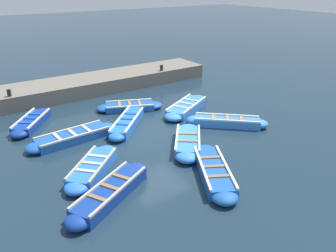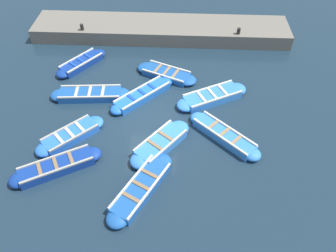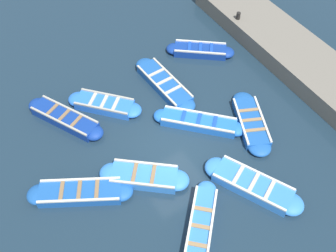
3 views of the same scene
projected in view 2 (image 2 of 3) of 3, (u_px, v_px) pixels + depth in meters
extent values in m
plane|color=#1C303F|center=(151.00, 119.00, 15.18)|extent=(120.00, 120.00, 0.00)
cube|color=navy|center=(82.00, 63.00, 17.99)|extent=(2.45, 2.14, 0.35)
ellipsoid|color=navy|center=(98.00, 54.00, 18.64)|extent=(1.09, 1.09, 0.35)
ellipsoid|color=navy|center=(64.00, 73.00, 17.34)|extent=(1.09, 1.09, 0.35)
cube|color=silver|center=(76.00, 57.00, 18.01)|extent=(1.95, 1.51, 0.07)
cube|color=silver|center=(85.00, 63.00, 17.67)|extent=(1.95, 1.51, 0.07)
cube|color=#1947B7|center=(88.00, 56.00, 18.12)|extent=(0.56, 0.67, 0.04)
cube|color=#1947B7|center=(81.00, 60.00, 17.85)|extent=(0.56, 0.67, 0.04)
cube|color=#1947B7|center=(73.00, 64.00, 17.57)|extent=(0.56, 0.67, 0.04)
cube|color=#1E59AD|center=(90.00, 95.00, 16.15)|extent=(1.17, 3.08, 0.35)
ellipsoid|color=#1E59AD|center=(121.00, 94.00, 16.17)|extent=(0.93, 0.96, 0.35)
ellipsoid|color=#1E59AD|center=(60.00, 95.00, 16.12)|extent=(0.93, 0.96, 0.35)
cube|color=beige|center=(91.00, 86.00, 16.30)|extent=(0.30, 2.95, 0.07)
cube|color=beige|center=(88.00, 97.00, 15.69)|extent=(0.30, 2.95, 0.07)
cube|color=beige|center=(103.00, 91.00, 16.02)|extent=(0.84, 0.20, 0.04)
cube|color=beige|center=(90.00, 92.00, 16.01)|extent=(0.84, 0.20, 0.04)
cube|color=beige|center=(76.00, 92.00, 15.99)|extent=(0.84, 0.20, 0.04)
cube|color=#3884E0|center=(212.00, 97.00, 16.00)|extent=(2.19, 2.96, 0.38)
ellipsoid|color=#3884E0|center=(236.00, 89.00, 16.42)|extent=(1.25, 1.27, 0.38)
ellipsoid|color=#3884E0|center=(186.00, 105.00, 15.59)|extent=(1.25, 1.27, 0.38)
cube|color=silver|center=(208.00, 88.00, 16.13)|extent=(1.35, 2.48, 0.07)
cube|color=silver|center=(217.00, 99.00, 15.55)|extent=(1.35, 2.48, 0.07)
cube|color=beige|center=(223.00, 90.00, 16.03)|extent=(0.84, 0.53, 0.04)
cube|color=beige|center=(213.00, 94.00, 15.85)|extent=(0.84, 0.53, 0.04)
cube|color=beige|center=(202.00, 97.00, 15.68)|extent=(0.84, 0.53, 0.04)
cube|color=blue|center=(71.00, 136.00, 14.23)|extent=(2.30, 2.34, 0.35)
ellipsoid|color=blue|center=(94.00, 123.00, 14.78)|extent=(1.18, 1.18, 0.35)
ellipsoid|color=blue|center=(45.00, 149.00, 13.69)|extent=(1.18, 1.18, 0.35)
cube|color=#B2AD9E|center=(65.00, 127.00, 14.29)|extent=(1.68, 1.74, 0.07)
cube|color=#B2AD9E|center=(74.00, 138.00, 13.87)|extent=(1.68, 1.74, 0.07)
cube|color=beige|center=(80.00, 127.00, 14.32)|extent=(0.66, 0.64, 0.04)
cube|color=beige|center=(70.00, 133.00, 14.09)|extent=(0.66, 0.64, 0.04)
cube|color=beige|center=(59.00, 138.00, 13.86)|extent=(0.66, 0.64, 0.04)
cube|color=#1E59AD|center=(166.00, 74.00, 17.36)|extent=(1.88, 2.64, 0.31)
ellipsoid|color=#1E59AD|center=(187.00, 80.00, 16.98)|extent=(1.20, 1.22, 0.31)
ellipsoid|color=#1E59AD|center=(146.00, 68.00, 17.74)|extent=(1.20, 1.22, 0.31)
cube|color=silver|center=(170.00, 66.00, 17.51)|extent=(1.03, 2.24, 0.07)
cube|color=silver|center=(162.00, 76.00, 16.94)|extent=(1.03, 2.24, 0.07)
cube|color=#9E7A51|center=(175.00, 74.00, 17.08)|extent=(0.85, 0.47, 0.04)
cube|color=#9E7A51|center=(166.00, 71.00, 17.24)|extent=(0.85, 0.47, 0.04)
cube|color=#9E7A51|center=(158.00, 68.00, 17.40)|extent=(0.85, 0.47, 0.04)
cube|color=navy|center=(57.00, 167.00, 13.03)|extent=(2.11, 2.94, 0.39)
ellipsoid|color=navy|center=(92.00, 154.00, 13.48)|extent=(1.03, 1.04, 0.39)
ellipsoid|color=navy|center=(19.00, 180.00, 12.59)|extent=(1.03, 1.04, 0.39)
cube|color=#B2AD9E|center=(53.00, 157.00, 13.10)|extent=(1.44, 2.54, 0.07)
cube|color=#B2AD9E|center=(57.00, 170.00, 12.64)|extent=(1.44, 2.54, 0.07)
cube|color=olive|center=(71.00, 158.00, 13.07)|extent=(0.70, 0.47, 0.04)
cube|color=olive|center=(55.00, 163.00, 12.88)|extent=(0.70, 0.47, 0.04)
cube|color=olive|center=(39.00, 169.00, 12.69)|extent=(0.70, 0.47, 0.04)
cube|color=#3884E0|center=(224.00, 135.00, 14.24)|extent=(2.59, 2.72, 0.36)
ellipsoid|color=#3884E0|center=(252.00, 154.00, 13.50)|extent=(1.02, 1.02, 0.36)
ellipsoid|color=#3884E0|center=(198.00, 118.00, 14.97)|extent=(1.02, 1.02, 0.36)
cube|color=silver|center=(230.00, 128.00, 14.25)|extent=(2.04, 2.20, 0.07)
cube|color=silver|center=(219.00, 136.00, 13.91)|extent=(2.04, 2.20, 0.07)
cube|color=#9E7A51|center=(236.00, 140.00, 13.78)|extent=(0.60, 0.57, 0.04)
cube|color=#9E7A51|center=(225.00, 132.00, 14.09)|extent=(0.60, 0.57, 0.04)
cube|color=#9E7A51|center=(213.00, 125.00, 14.40)|extent=(0.60, 0.57, 0.04)
cube|color=#3884E0|center=(161.00, 144.00, 13.89)|extent=(2.48, 2.24, 0.38)
ellipsoid|color=#3884E0|center=(179.00, 128.00, 14.52)|extent=(1.28, 1.27, 0.38)
ellipsoid|color=#3884E0|center=(141.00, 160.00, 13.27)|extent=(1.28, 1.27, 0.38)
cube|color=beige|center=(153.00, 135.00, 13.93)|extent=(1.89, 1.51, 0.07)
cube|color=beige|center=(169.00, 145.00, 13.53)|extent=(1.89, 1.51, 0.07)
cube|color=olive|center=(166.00, 136.00, 13.92)|extent=(0.64, 0.76, 0.04)
cube|color=olive|center=(155.00, 145.00, 13.56)|extent=(0.64, 0.76, 0.04)
cube|color=#1E59AD|center=(141.00, 188.00, 12.36)|extent=(2.97, 2.17, 0.35)
ellipsoid|color=#1E59AD|center=(161.00, 162.00, 13.22)|extent=(1.16, 1.15, 0.35)
ellipsoid|color=#1E59AD|center=(118.00, 218.00, 11.50)|extent=(1.16, 1.15, 0.35)
cube|color=silver|center=(132.00, 180.00, 12.36)|extent=(2.52, 1.42, 0.07)
cube|color=silver|center=(150.00, 190.00, 12.06)|extent=(2.52, 1.42, 0.07)
cube|color=olive|center=(150.00, 174.00, 12.58)|extent=(0.50, 0.77, 0.04)
cube|color=olive|center=(141.00, 185.00, 12.22)|extent=(0.50, 0.77, 0.04)
cube|color=olive|center=(131.00, 197.00, 11.85)|extent=(0.50, 0.77, 0.04)
cube|color=blue|center=(142.00, 95.00, 16.12)|extent=(2.70, 2.67, 0.35)
ellipsoid|color=blue|center=(165.00, 82.00, 16.83)|extent=(1.03, 1.03, 0.35)
ellipsoid|color=blue|center=(118.00, 109.00, 15.40)|extent=(1.03, 1.03, 0.35)
cube|color=silver|center=(138.00, 89.00, 16.15)|extent=(2.17, 2.12, 0.07)
cube|color=silver|center=(147.00, 95.00, 15.79)|extent=(2.17, 2.12, 0.07)
cube|color=#1947B7|center=(152.00, 86.00, 16.28)|extent=(0.58, 0.59, 0.04)
cube|color=#1947B7|center=(142.00, 92.00, 15.98)|extent=(0.58, 0.59, 0.04)
cube|color=#1947B7|center=(132.00, 98.00, 15.67)|extent=(0.58, 0.59, 0.04)
cube|color=slate|center=(161.00, 30.00, 20.05)|extent=(2.68, 15.38, 0.82)
cylinder|color=black|center=(82.00, 27.00, 19.10)|extent=(0.20, 0.20, 0.35)
cylinder|color=black|center=(239.00, 31.00, 18.78)|extent=(0.20, 0.20, 0.35)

